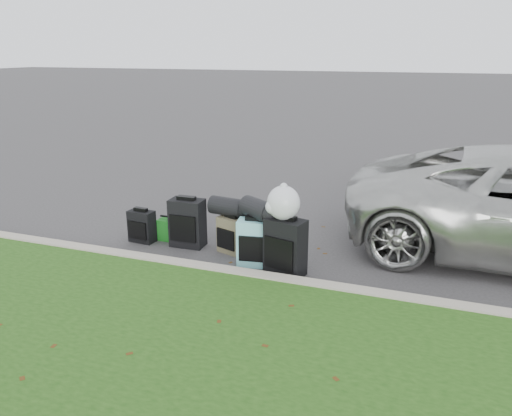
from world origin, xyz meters
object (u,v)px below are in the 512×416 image
(suitcase_large_black_right, at_px, (285,247))
(tote_navy, at_px, (233,221))
(suitcase_large_black_left, at_px, (187,223))
(suitcase_teal, at_px, (254,243))
(suitcase_olive, at_px, (232,235))
(suitcase_small_black, at_px, (142,226))
(tote_green, at_px, (169,229))

(suitcase_large_black_right, height_order, tote_navy, suitcase_large_black_right)
(suitcase_large_black_left, height_order, tote_navy, suitcase_large_black_left)
(suitcase_large_black_left, height_order, suitcase_large_black_right, suitcase_large_black_right)
(suitcase_teal, xyz_separation_m, suitcase_large_black_right, (0.45, -0.13, 0.05))
(suitcase_olive, bearing_deg, suitcase_large_black_left, -162.25)
(suitcase_teal, bearing_deg, suitcase_small_black, 163.73)
(suitcase_small_black, relative_size, suitcase_olive, 0.92)
(suitcase_teal, bearing_deg, suitcase_olive, 136.86)
(suitcase_large_black_left, xyz_separation_m, suitcase_teal, (1.12, -0.31, -0.04))
(suitcase_large_black_right, bearing_deg, suitcase_large_black_left, 178.44)
(suitcase_large_black_left, distance_m, suitcase_large_black_right, 1.63)
(suitcase_small_black, xyz_separation_m, suitcase_large_black_right, (2.27, -0.36, 0.13))
(suitcase_teal, distance_m, tote_green, 1.56)
(suitcase_large_black_left, bearing_deg, suitcase_olive, -2.92)
(tote_navy, bearing_deg, suitcase_teal, -33.63)
(suitcase_olive, distance_m, suitcase_large_black_right, 1.00)
(suitcase_large_black_right, bearing_deg, suitcase_teal, 177.84)
(suitcase_small_black, height_order, suitcase_large_black_right, suitcase_large_black_right)
(suitcase_olive, relative_size, tote_green, 1.60)
(suitcase_olive, distance_m, suitcase_teal, 0.53)
(suitcase_olive, bearing_deg, tote_green, -168.02)
(suitcase_large_black_left, bearing_deg, suitcase_teal, -17.26)
(tote_navy, bearing_deg, suitcase_small_black, -117.70)
(suitcase_olive, height_order, suitcase_teal, suitcase_teal)
(suitcase_small_black, relative_size, suitcase_large_black_right, 0.65)
(suitcase_olive, bearing_deg, tote_navy, 129.80)
(suitcase_small_black, distance_m, suitcase_olive, 1.38)
(tote_green, bearing_deg, suitcase_small_black, -146.83)
(suitcase_olive, bearing_deg, suitcase_large_black_right, -6.80)
(tote_green, bearing_deg, suitcase_teal, -14.13)
(suitcase_large_black_left, distance_m, tote_navy, 0.91)
(suitcase_small_black, distance_m, tote_green, 0.39)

